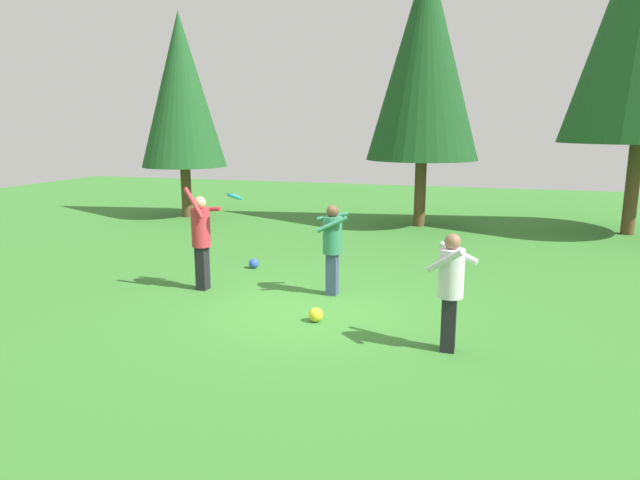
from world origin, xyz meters
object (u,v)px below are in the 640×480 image
Objects in this scene: person_catcher at (332,242)px; tree_far_left at (181,91)px; ball_yellow at (316,315)px; tree_center at (425,58)px; person_thrower at (201,234)px; frisbee at (234,196)px; ball_blue at (254,263)px; person_bystander at (451,283)px.

person_catcher is 0.25× the size of tree_far_left.
tree_center is (0.46, 8.95, 4.74)m from ball_yellow.
tree_center reaches higher than person_thrower.
person_thrower is 5.49× the size of frisbee.
tree_center is (7.61, 0.50, 0.80)m from tree_far_left.
person_thrower is 9.26m from tree_center.
ball_blue is (-2.25, 2.75, -0.01)m from ball_yellow.
frisbee is at bearing -106.06° from tree_center.
ball_blue is (-4.27, 3.30, -0.84)m from person_bystander.
ball_yellow is at bearing -29.50° from frisbee.
tree_center is at bearing 66.38° from ball_blue.
tree_center is at bearing -108.32° from person_catcher.
person_catcher reaches higher than ball_blue.
person_thrower reaches higher than ball_blue.
tree_center is (2.97, 7.90, 3.82)m from person_thrower.
person_bystander is at bearing -15.20° from ball_yellow.
person_bystander is at bearing -37.73° from ball_blue.
tree_far_left is (-7.14, 8.45, 3.94)m from ball_yellow.
tree_center is at bearing 87.04° from ball_yellow.
ball_blue is at bearing 129.19° from ball_yellow.
tree_far_left is at bearing 123.91° from person_thrower.
ball_yellow is at bearing -50.81° from ball_blue.
person_bystander is at bearing -44.47° from tree_far_left.
person_thrower is at bearing -4.45° from person_catcher.
tree_center reaches higher than person_bystander.
tree_center reaches higher than tree_far_left.
ball_yellow is 1.06× the size of ball_blue.
person_catcher is at bearing 13.70° from frisbee.
ball_yellow is (0.14, -1.44, -0.84)m from person_catcher.
person_bystander is at bearing -22.33° from frisbee.
person_thrower is 4.81m from person_bystander.
person_thrower is 1.19× the size of person_bystander.
person_catcher is (2.37, 0.39, -0.08)m from person_thrower.
tree_center is (2.71, 6.19, 4.75)m from ball_blue.
frisbee is at bearing -0.00° from person_catcher.
ball_yellow is at bearing -92.96° from tree_center.
person_thrower is at bearing -57.95° from tree_far_left.
person_thrower reaches higher than ball_yellow.
person_thrower is 8.56× the size of ball_yellow.
ball_yellow is 10.14m from tree_center.
ball_yellow is (2.51, -1.05, -0.92)m from person_thrower.
person_catcher is at bearing 11.11° from person_thrower.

